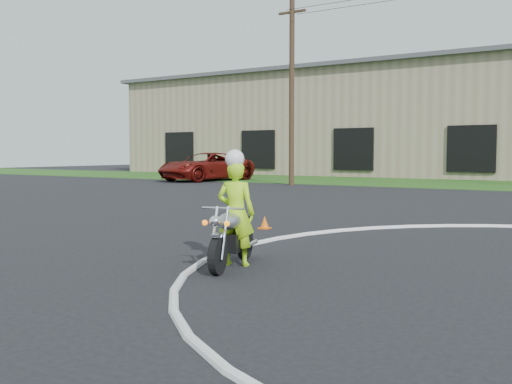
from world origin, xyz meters
The scene contains 4 objects.
primary_motorcycle centered at (-5.15, 1.20, 0.48)m, with size 0.74×1.83×0.98m.
rider_primary_grp centered at (-5.16, 1.33, 0.88)m, with size 0.69×0.55×1.83m.
pickup_grp centered at (-21.86, 22.41, 0.88)m, with size 4.11×6.80×1.77m.
warehouse centered at (-18.00, 39.99, 4.16)m, with size 41.00×17.00×8.30m.
Camera 1 is at (-0.13, -6.01, 1.78)m, focal length 40.00 mm.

